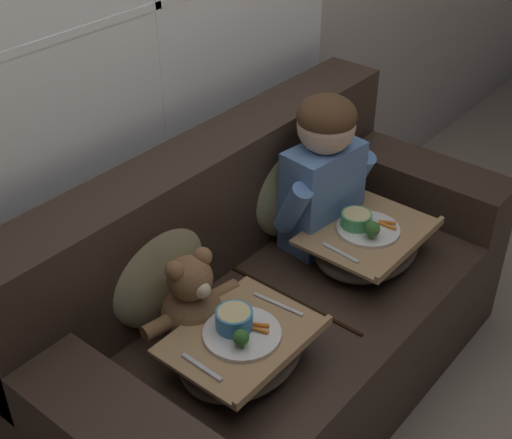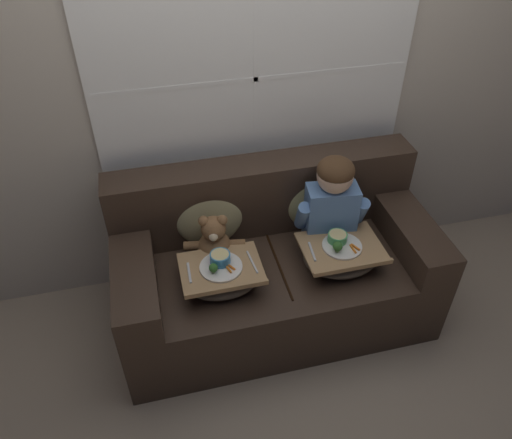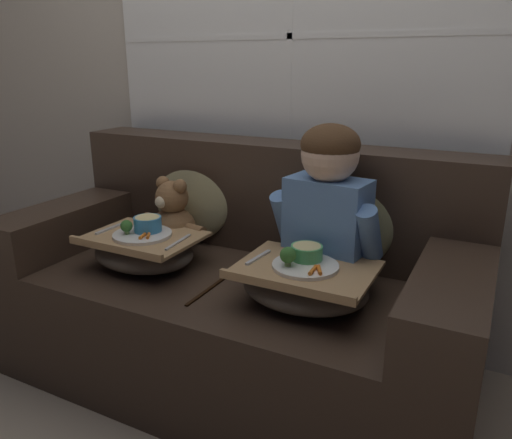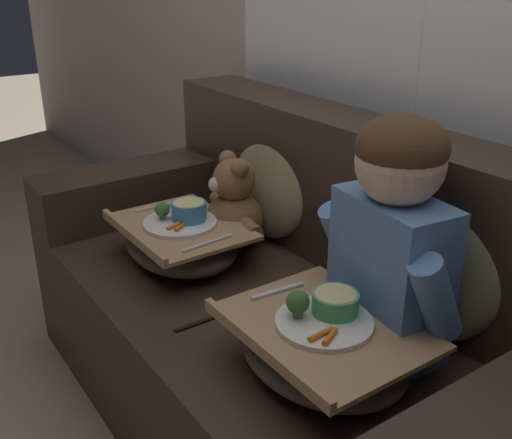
% 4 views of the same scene
% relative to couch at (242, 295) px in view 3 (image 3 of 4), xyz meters
% --- Properties ---
extents(ground_plane, '(14.00, 14.00, 0.00)m').
position_rel_couch_xyz_m(ground_plane, '(0.00, -0.06, -0.34)').
color(ground_plane, tan).
extents(wall_back_with_window, '(8.00, 0.08, 2.60)m').
position_rel_couch_xyz_m(wall_back_with_window, '(0.00, 0.47, 0.96)').
color(wall_back_with_window, '#BCB2A3').
rests_on(wall_back_with_window, ground_plane).
extents(couch, '(1.77, 0.85, 0.91)m').
position_rel_couch_xyz_m(couch, '(0.00, 0.00, 0.00)').
color(couch, '#38281E').
rests_on(couch, ground_plane).
extents(throw_pillow_behind_child, '(0.44, 0.21, 0.45)m').
position_rel_couch_xyz_m(throw_pillow_behind_child, '(0.33, 0.17, 0.33)').
color(throw_pillow_behind_child, '#898456').
rests_on(throw_pillow_behind_child, couch).
extents(throw_pillow_behind_teddy, '(0.40, 0.19, 0.41)m').
position_rel_couch_xyz_m(throw_pillow_behind_teddy, '(-0.33, 0.17, 0.33)').
color(throw_pillow_behind_teddy, tan).
rests_on(throw_pillow_behind_teddy, couch).
extents(child_figure, '(0.41, 0.21, 0.57)m').
position_rel_couch_xyz_m(child_figure, '(0.33, 0.02, 0.43)').
color(child_figure, '#5B84BC').
rests_on(child_figure, couch).
extents(teddy_bear, '(0.34, 0.24, 0.31)m').
position_rel_couch_xyz_m(teddy_bear, '(-0.33, 0.02, 0.26)').
color(teddy_bear, brown).
rests_on(teddy_bear, couch).
extents(lap_tray_child, '(0.44, 0.35, 0.20)m').
position_rel_couch_xyz_m(lap_tray_child, '(0.33, -0.18, 0.19)').
color(lap_tray_child, '#473D33').
rests_on(lap_tray_child, child_figure).
extents(lap_tray_teddy, '(0.42, 0.32, 0.19)m').
position_rel_couch_xyz_m(lap_tray_teddy, '(-0.33, -0.18, 0.19)').
color(lap_tray_teddy, '#473D33').
rests_on(lap_tray_teddy, teddy_bear).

